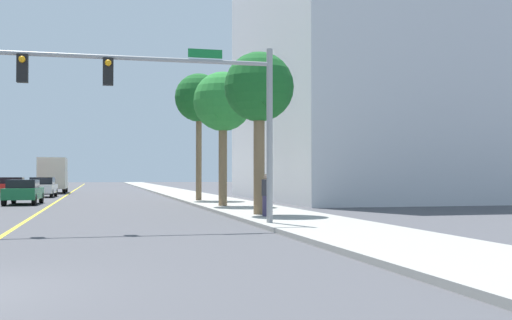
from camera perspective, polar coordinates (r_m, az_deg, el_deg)
The scene contains 13 objects.
ground at distance 51.97m, azimuth -16.90°, elevation -3.16°, with size 192.00×192.00×0.00m, color #47474C.
sidewalk_right at distance 52.36m, azimuth -6.42°, elevation -3.12°, with size 3.84×168.00×0.15m, color #9E9B93.
lane_marking_center at distance 51.97m, azimuth -16.90°, elevation -3.16°, with size 0.16×144.00×0.01m, color yellow.
building_right_near at distance 44.92m, azimuth 10.03°, elevation 8.01°, with size 15.07×19.86×17.98m, color silver.
traffic_signal_mast at distance 20.06m, azimuth -8.45°, elevation 6.19°, with size 10.74×0.36×5.67m.
palm_near at distance 25.06m, azimuth 0.29°, elevation 6.37°, with size 2.76×2.76×6.42m.
palm_mid at distance 31.86m, azimuth -3.01°, elevation 5.14°, with size 2.99×2.99×6.74m.
palm_far at distance 38.83m, azimuth -5.19°, elevation 5.50°, with size 2.95×2.95×7.75m.
car_white at distance 50.59m, azimuth -18.75°, elevation -2.32°, with size 1.99×4.22×1.52m.
car_red at distance 53.63m, azimuth -21.20°, elevation -2.25°, with size 2.01×4.00×1.51m.
car_green at distance 38.55m, azimuth -20.28°, elevation -2.68°, with size 1.91×4.42×1.42m.
delivery_truck at distance 61.21m, azimuth -17.87°, elevation -1.28°, with size 2.50×7.57×3.23m.
pedestrian at distance 23.63m, azimuth 0.97°, elevation -3.21°, with size 0.38×0.38×1.59m.
Camera 1 is at (2.60, -9.88, 1.70)m, focal length 44.24 mm.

